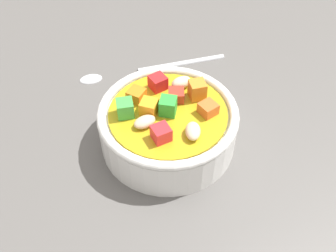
% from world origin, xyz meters
% --- Properties ---
extents(ground_plane, '(1.40, 1.40, 0.02)m').
position_xyz_m(ground_plane, '(0.00, 0.00, -0.01)').
color(ground_plane, '#565451').
extents(soup_bowl_main, '(0.16, 0.16, 0.07)m').
position_xyz_m(soup_bowl_main, '(-0.00, 0.00, 0.03)').
color(soup_bowl_main, white).
rests_on(soup_bowl_main, ground_plane).
extents(spoon, '(0.10, 0.20, 0.01)m').
position_xyz_m(spoon, '(-0.13, 0.06, 0.00)').
color(spoon, silver).
rests_on(spoon, ground_plane).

